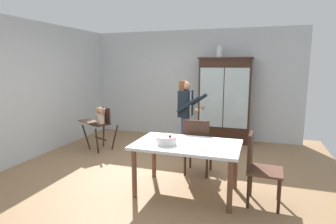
% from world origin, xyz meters
% --- Properties ---
extents(ground_plane, '(6.24, 6.24, 0.00)m').
position_xyz_m(ground_plane, '(0.00, 0.00, 0.00)').
color(ground_plane, '#93704C').
extents(wall_back, '(5.32, 0.06, 2.70)m').
position_xyz_m(wall_back, '(0.00, 2.63, 1.35)').
color(wall_back, silver).
rests_on(wall_back, ground_plane).
extents(wall_left, '(0.06, 5.32, 2.70)m').
position_xyz_m(wall_left, '(-2.63, 0.00, 1.35)').
color(wall_left, silver).
rests_on(wall_left, ground_plane).
extents(china_cabinet, '(1.25, 0.48, 2.02)m').
position_xyz_m(china_cabinet, '(0.86, 2.37, 1.01)').
color(china_cabinet, '#382116').
rests_on(china_cabinet, ground_plane).
extents(ceramic_vase, '(0.13, 0.13, 0.27)m').
position_xyz_m(ceramic_vase, '(0.70, 2.37, 2.13)').
color(ceramic_vase, white).
rests_on(ceramic_vase, china_cabinet).
extents(high_chair_with_toddler, '(0.77, 0.83, 0.95)m').
position_xyz_m(high_chair_with_toddler, '(-1.61, 0.84, 0.65)').
color(high_chair_with_toddler, '#382116').
rests_on(high_chair_with_toddler, ground_plane).
extents(adult_person, '(0.54, 0.52, 1.53)m').
position_xyz_m(adult_person, '(0.25, 1.04, 0.97)').
color(adult_person, '#3D4C6B').
rests_on(adult_person, ground_plane).
extents(dining_table, '(1.50, 0.94, 0.74)m').
position_xyz_m(dining_table, '(0.68, -0.56, 0.65)').
color(dining_table, silver).
rests_on(dining_table, ground_plane).
extents(birthday_cake, '(0.28, 0.28, 0.19)m').
position_xyz_m(birthday_cake, '(0.42, -0.68, 0.79)').
color(birthday_cake, white).
rests_on(birthday_cake, dining_table).
extents(serving_bowl, '(0.18, 0.18, 0.05)m').
position_xyz_m(serving_bowl, '(0.24, -0.41, 0.77)').
color(serving_bowl, silver).
rests_on(serving_bowl, dining_table).
extents(dining_chair_far_side, '(0.44, 0.44, 0.96)m').
position_xyz_m(dining_chair_far_side, '(0.69, 0.12, 0.56)').
color(dining_chair_far_side, '#382116').
rests_on(dining_chair_far_side, ground_plane).
extents(dining_chair_right_end, '(0.47, 0.47, 0.96)m').
position_xyz_m(dining_chair_right_end, '(1.65, -0.56, 0.56)').
color(dining_chair_right_end, '#382116').
rests_on(dining_chair_right_end, ground_plane).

